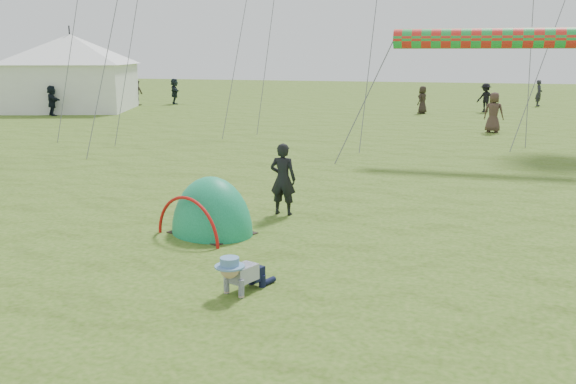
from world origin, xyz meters
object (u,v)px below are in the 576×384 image
(standing_adult, at_px, (283,179))
(event_marquee, at_px, (72,70))
(popup_tent, at_px, (212,233))
(crawling_toddler, at_px, (240,273))

(standing_adult, distance_m, event_marquee, 29.16)
(popup_tent, distance_m, standing_adult, 2.18)
(popup_tent, height_order, event_marquee, event_marquee)
(popup_tent, relative_size, standing_adult, 1.43)
(popup_tent, bearing_deg, standing_adult, 87.30)
(popup_tent, bearing_deg, event_marquee, 153.07)
(event_marquee, bearing_deg, standing_adult, -65.58)
(crawling_toddler, height_order, standing_adult, standing_adult)
(crawling_toddler, xyz_separation_m, event_marquee, (-20.59, 25.96, 2.13))
(popup_tent, xyz_separation_m, event_marquee, (-18.94, 23.12, 2.44))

